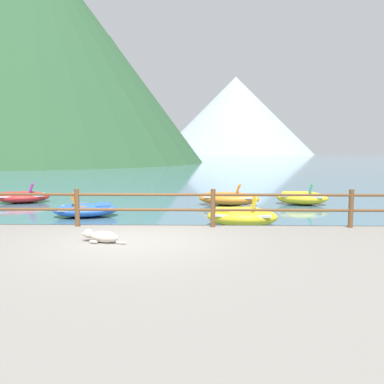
# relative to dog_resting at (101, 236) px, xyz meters

# --- Properties ---
(ground_plane) EXTENTS (200.00, 200.00, 0.00)m
(ground_plane) POSITION_rel_dog_resting_xyz_m (0.67, 40.17, -0.52)
(ground_plane) COLOR #477084
(promenade_dock) EXTENTS (28.00, 8.00, 0.40)m
(promenade_dock) POSITION_rel_dog_resting_xyz_m (0.67, -2.03, -0.32)
(promenade_dock) COLOR gray
(promenade_dock) RESTS_ON ground
(dock_railing) EXTENTS (23.92, 0.12, 0.95)m
(dock_railing) POSITION_rel_dog_resting_xyz_m (0.67, 1.72, 0.45)
(dock_railing) COLOR brown
(dock_railing) RESTS_ON promenade_dock
(dog_resting) EXTENTS (1.03, 0.49, 0.26)m
(dog_resting) POSITION_rel_dog_resting_xyz_m (0.00, 0.00, 0.00)
(dog_resting) COLOR beige
(dog_resting) RESTS_ON promenade_dock
(pedal_boat_0) EXTENTS (2.69, 1.69, 0.88)m
(pedal_boat_0) POSITION_rel_dog_resting_xyz_m (3.21, 8.41, -0.23)
(pedal_boat_0) COLOR orange
(pedal_boat_0) RESTS_ON ground
(pedal_boat_1) EXTENTS (2.42, 1.80, 0.82)m
(pedal_boat_1) POSITION_rel_dog_resting_xyz_m (-1.91, 5.53, -0.28)
(pedal_boat_1) COLOR blue
(pedal_boat_1) RESTS_ON ground
(pedal_boat_3) EXTENTS (2.53, 1.98, 0.83)m
(pedal_boat_3) POSITION_rel_dog_resting_xyz_m (-5.69, 9.04, -0.26)
(pedal_boat_3) COLOR red
(pedal_boat_3) RESTS_ON ground
(pedal_boat_4) EXTENTS (2.25, 1.56, 0.91)m
(pedal_boat_4) POSITION_rel_dog_resting_xyz_m (3.31, 3.87, -0.21)
(pedal_boat_4) COLOR yellow
(pedal_boat_4) RESTS_ON ground
(pedal_boat_5) EXTENTS (2.36, 1.77, 0.88)m
(pedal_boat_5) POSITION_rel_dog_resting_xyz_m (6.29, 8.70, -0.23)
(pedal_boat_5) COLOR yellow
(pedal_boat_5) RESTS_ON ground
(cliff_headland) EXTENTS (54.42, 54.42, 36.80)m
(cliff_headland) POSITION_rel_dog_resting_xyz_m (-23.29, 60.10, 16.75)
(cliff_headland) COLOR #2D5633
(cliff_headland) RESTS_ON ground
(distant_peak) EXTENTS (57.61, 57.61, 28.55)m
(distant_peak) POSITION_rel_dog_resting_xyz_m (14.73, 144.63, 13.75)
(distant_peak) COLOR #9EADBC
(distant_peak) RESTS_ON ground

